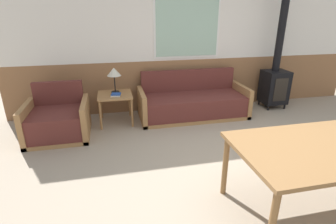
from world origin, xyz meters
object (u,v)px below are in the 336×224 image
(armchair, at_px, (58,121))
(side_table, at_px, (115,98))
(table_lamp, at_px, (114,73))
(wood_stove, at_px, (275,77))
(couch, at_px, (193,103))

(armchair, relative_size, side_table, 1.60)
(armchair, bearing_deg, side_table, 14.40)
(armchair, bearing_deg, table_lamp, 19.31)
(armchair, xyz_separation_m, wood_stove, (4.18, 0.50, 0.39))
(side_table, bearing_deg, table_lamp, 81.54)
(couch, bearing_deg, table_lamp, 175.26)
(couch, height_order, side_table, couch)
(armchair, distance_m, side_table, 1.02)
(couch, distance_m, table_lamp, 1.57)
(couch, height_order, wood_stove, wood_stove)
(side_table, bearing_deg, wood_stove, 2.25)
(armchair, distance_m, table_lamp, 1.24)
(wood_stove, bearing_deg, armchair, -173.13)
(wood_stove, bearing_deg, side_table, -177.75)
(armchair, relative_size, table_lamp, 2.10)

